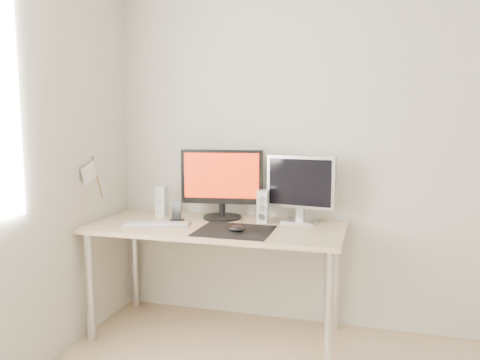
{
  "coord_description": "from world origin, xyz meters",
  "views": [
    {
      "loc": [
        -0.01,
        -1.38,
        1.39
      ],
      "look_at": [
        -0.8,
        1.48,
        1.01
      ],
      "focal_mm": 35.0,
      "sensor_mm": 36.0,
      "label": 1
    }
  ],
  "objects_px": {
    "main_monitor": "(222,181)",
    "speaker_right": "(263,207)",
    "desk": "(216,237)",
    "mouse": "(236,229)",
    "speaker_left": "(162,201)",
    "second_monitor": "(301,186)",
    "keyboard": "(157,224)",
    "phone_dock": "(177,215)"
  },
  "relations": [
    {
      "from": "second_monitor",
      "to": "phone_dock",
      "type": "height_order",
      "value": "second_monitor"
    },
    {
      "from": "second_monitor",
      "to": "keyboard",
      "type": "height_order",
      "value": "second_monitor"
    },
    {
      "from": "second_monitor",
      "to": "speaker_right",
      "type": "relative_size",
      "value": 2.13
    },
    {
      "from": "mouse",
      "to": "desk",
      "type": "height_order",
      "value": "mouse"
    },
    {
      "from": "mouse",
      "to": "speaker_left",
      "type": "bearing_deg",
      "value": 153.52
    },
    {
      "from": "mouse",
      "to": "keyboard",
      "type": "relative_size",
      "value": 0.23
    },
    {
      "from": "mouse",
      "to": "desk",
      "type": "relative_size",
      "value": 0.06
    },
    {
      "from": "second_monitor",
      "to": "phone_dock",
      "type": "bearing_deg",
      "value": -166.62
    },
    {
      "from": "second_monitor",
      "to": "desk",
      "type": "bearing_deg",
      "value": -156.69
    },
    {
      "from": "main_monitor",
      "to": "second_monitor",
      "type": "height_order",
      "value": "main_monitor"
    },
    {
      "from": "main_monitor",
      "to": "speaker_right",
      "type": "distance_m",
      "value": 0.33
    },
    {
      "from": "main_monitor",
      "to": "speaker_left",
      "type": "xyz_separation_m",
      "value": [
        -0.42,
        -0.04,
        -0.15
      ]
    },
    {
      "from": "speaker_left",
      "to": "main_monitor",
      "type": "bearing_deg",
      "value": 4.8
    },
    {
      "from": "mouse",
      "to": "main_monitor",
      "type": "distance_m",
      "value": 0.46
    },
    {
      "from": "desk",
      "to": "speaker_left",
      "type": "distance_m",
      "value": 0.51
    },
    {
      "from": "speaker_left",
      "to": "phone_dock",
      "type": "height_order",
      "value": "speaker_left"
    },
    {
      "from": "mouse",
      "to": "speaker_left",
      "type": "height_order",
      "value": "speaker_left"
    },
    {
      "from": "mouse",
      "to": "second_monitor",
      "type": "height_order",
      "value": "second_monitor"
    },
    {
      "from": "mouse",
      "to": "desk",
      "type": "bearing_deg",
      "value": 139.33
    },
    {
      "from": "mouse",
      "to": "desk",
      "type": "distance_m",
      "value": 0.26
    },
    {
      "from": "mouse",
      "to": "speaker_left",
      "type": "relative_size",
      "value": 0.48
    },
    {
      "from": "main_monitor",
      "to": "speaker_right",
      "type": "height_order",
      "value": "main_monitor"
    },
    {
      "from": "phone_dock",
      "to": "keyboard",
      "type": "bearing_deg",
      "value": -118.7
    },
    {
      "from": "phone_dock",
      "to": "main_monitor",
      "type": "bearing_deg",
      "value": 32.08
    },
    {
      "from": "speaker_left",
      "to": "keyboard",
      "type": "height_order",
      "value": "speaker_left"
    },
    {
      "from": "mouse",
      "to": "keyboard",
      "type": "xyz_separation_m",
      "value": [
        -0.54,
        0.04,
        -0.01
      ]
    },
    {
      "from": "mouse",
      "to": "speaker_right",
      "type": "relative_size",
      "value": 0.48
    },
    {
      "from": "main_monitor",
      "to": "speaker_left",
      "type": "height_order",
      "value": "main_monitor"
    },
    {
      "from": "main_monitor",
      "to": "second_monitor",
      "type": "xyz_separation_m",
      "value": [
        0.52,
        0.02,
        -0.01
      ]
    },
    {
      "from": "desk",
      "to": "mouse",
      "type": "bearing_deg",
      "value": -40.67
    },
    {
      "from": "desk",
      "to": "speaker_left",
      "type": "xyz_separation_m",
      "value": [
        -0.45,
        0.16,
        0.18
      ]
    },
    {
      "from": "phone_dock",
      "to": "second_monitor",
      "type": "bearing_deg",
      "value": 13.38
    },
    {
      "from": "mouse",
      "to": "desk",
      "type": "xyz_separation_m",
      "value": [
        -0.18,
        0.15,
        -0.1
      ]
    },
    {
      "from": "main_monitor",
      "to": "second_monitor",
      "type": "relative_size",
      "value": 1.22
    },
    {
      "from": "desk",
      "to": "second_monitor",
      "type": "relative_size",
      "value": 3.55
    },
    {
      "from": "speaker_left",
      "to": "phone_dock",
      "type": "xyz_separation_m",
      "value": [
        0.17,
        -0.13,
        -0.06
      ]
    },
    {
      "from": "mouse",
      "to": "keyboard",
      "type": "height_order",
      "value": "mouse"
    },
    {
      "from": "mouse",
      "to": "keyboard",
      "type": "distance_m",
      "value": 0.54
    },
    {
      "from": "speaker_right",
      "to": "phone_dock",
      "type": "bearing_deg",
      "value": -168.05
    },
    {
      "from": "second_monitor",
      "to": "speaker_left",
      "type": "bearing_deg",
      "value": -176.41
    },
    {
      "from": "speaker_right",
      "to": "phone_dock",
      "type": "height_order",
      "value": "speaker_right"
    },
    {
      "from": "speaker_right",
      "to": "second_monitor",
      "type": "bearing_deg",
      "value": 16.73
    }
  ]
}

